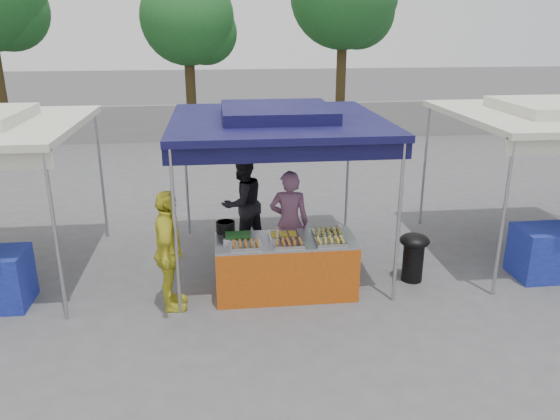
{
  "coord_description": "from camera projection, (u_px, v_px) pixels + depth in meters",
  "views": [
    {
      "loc": [
        -0.9,
        -7.22,
        3.77
      ],
      "look_at": [
        0.0,
        0.6,
        1.05
      ],
      "focal_mm": 35.0,
      "sensor_mm": 36.0,
      "label": 1
    }
  ],
  "objects": [
    {
      "name": "crate_stacked",
      "position": [
        298.0,
        245.0,
        8.51
      ],
      "size": [
        0.53,
        0.37,
        0.32
      ],
      "primitive_type": "cube",
      "color": "navy",
      "rests_on": "crate_right"
    },
    {
      "name": "helper_man",
      "position": [
        243.0,
        203.0,
        9.29
      ],
      "size": [
        1.04,
        1.0,
        1.69
      ],
      "primitive_type": "imported",
      "rotation": [
        0.0,
        0.0,
        3.76
      ],
      "color": "black",
      "rests_on": "ground_plane"
    },
    {
      "name": "food_tray_fr",
      "position": [
        331.0,
        242.0,
        7.57
      ],
      "size": [
        0.42,
        0.3,
        0.07
      ],
      "color": "#AFAEB3",
      "rests_on": "vendor_table"
    },
    {
      "name": "food_tray_bl",
      "position": [
        238.0,
        237.0,
        7.74
      ],
      "size": [
        0.42,
        0.3,
        0.07
      ],
      "color": "#AFAEB3",
      "rests_on": "vendor_table"
    },
    {
      "name": "food_tray_fm",
      "position": [
        289.0,
        243.0,
        7.5
      ],
      "size": [
        0.42,
        0.3,
        0.07
      ],
      "color": "#AFAEB3",
      "rests_on": "vendor_table"
    },
    {
      "name": "cooking_pot",
      "position": [
        226.0,
        227.0,
        7.98
      ],
      "size": [
        0.28,
        0.28,
        0.16
      ],
      "primitive_type": "cylinder",
      "color": "black",
      "rests_on": "vendor_table"
    },
    {
      "name": "vendor_table",
      "position": [
        286.0,
        267.0,
        7.88
      ],
      "size": [
        2.0,
        0.8,
        0.85
      ],
      "color": "#A9460F",
      "rests_on": "ground_plane"
    },
    {
      "name": "food_tray_bm",
      "position": [
        283.0,
        235.0,
        7.8
      ],
      "size": [
        0.42,
        0.3,
        0.07
      ],
      "color": "#AFAEB3",
      "rests_on": "vendor_table"
    },
    {
      "name": "ground_plane",
      "position": [
        285.0,
        290.0,
        8.11
      ],
      "size": [
        80.0,
        80.0,
        0.0
      ],
      "primitive_type": "plane",
      "color": "#4F4E50"
    },
    {
      "name": "crate_right",
      "position": [
        298.0,
        263.0,
        8.61
      ],
      "size": [
        0.53,
        0.37,
        0.32
      ],
      "primitive_type": "cube",
      "color": "navy",
      "rests_on": "ground_plane"
    },
    {
      "name": "customer_person",
      "position": [
        169.0,
        252.0,
        7.33
      ],
      "size": [
        0.43,
        1.0,
        1.7
      ],
      "primitive_type": "imported",
      "rotation": [
        0.0,
        0.0,
        1.59
      ],
      "color": "gold",
      "rests_on": "ground_plane"
    },
    {
      "name": "main_canopy",
      "position": [
        277.0,
        120.0,
        8.25
      ],
      "size": [
        3.2,
        3.2,
        2.57
      ],
      "color": "#A4A3AA",
      "rests_on": "ground_plane"
    },
    {
      "name": "back_wall",
      "position": [
        244.0,
        122.0,
        18.24
      ],
      "size": [
        40.0,
        0.25,
        1.2
      ],
      "primitive_type": "cube",
      "color": "slate",
      "rests_on": "ground_plane"
    },
    {
      "name": "vendor_woman",
      "position": [
        289.0,
        223.0,
        8.43
      ],
      "size": [
        0.66,
        0.49,
        1.67
      ],
      "primitive_type": "imported",
      "rotation": [
        0.0,
        0.0,
        2.99
      ],
      "color": "#784C68",
      "rests_on": "ground_plane"
    },
    {
      "name": "food_tray_fl",
      "position": [
        246.0,
        245.0,
        7.44
      ],
      "size": [
        0.42,
        0.3,
        0.07
      ],
      "color": "#AFAEB3",
      "rests_on": "vendor_table"
    },
    {
      "name": "wok_burner",
      "position": [
        414.0,
        253.0,
        8.28
      ],
      "size": [
        0.45,
        0.45,
        0.76
      ],
      "rotation": [
        0.0,
        0.0,
        0.23
      ],
      "color": "black",
      "rests_on": "ground_plane"
    },
    {
      "name": "crate_left",
      "position": [
        256.0,
        269.0,
        8.43
      ],
      "size": [
        0.5,
        0.35,
        0.3
      ],
      "primitive_type": "cube",
      "color": "navy",
      "rests_on": "ground_plane"
    },
    {
      "name": "food_tray_br",
      "position": [
        327.0,
        233.0,
        7.88
      ],
      "size": [
        0.42,
        0.3,
        0.07
      ],
      "color": "#AFAEB3",
      "rests_on": "vendor_table"
    },
    {
      "name": "tree_1",
      "position": [
        192.0,
        22.0,
        18.71
      ],
      "size": [
        3.31,
        3.21,
        5.51
      ],
      "color": "#382C15",
      "rests_on": "ground_plane"
    },
    {
      "name": "skewer_cup",
      "position": [
        277.0,
        243.0,
        7.5
      ],
      "size": [
        0.07,
        0.07,
        0.09
      ],
      "primitive_type": "cylinder",
      "color": "#A4A3AA",
      "rests_on": "vendor_table"
    }
  ]
}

